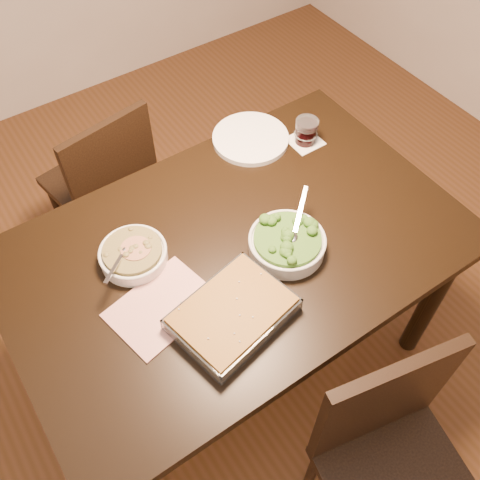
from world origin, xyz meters
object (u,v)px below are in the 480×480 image
Objects in this scene: chair_near at (392,455)px; wine_tumbler at (306,131)px; dinner_plate at (251,138)px; baking_dish at (233,314)px; stew_bowl at (133,254)px; table at (236,262)px; broccoli_bowl at (287,243)px; chair_far at (105,180)px.

wine_tumbler is at bearing 78.54° from chair_near.
wine_tumbler is 0.33× the size of dinner_plate.
stew_bowl is at bearing 100.02° from baking_dish.
baking_dish is at bearing -128.84° from dinner_plate.
table is at bearing -23.86° from stew_bowl.
table is 3.92× the size of baking_dish.
wine_tumbler is at bearing -36.12° from dinner_plate.
stew_bowl is 0.36m from baking_dish.
wine_tumbler reaches higher than broccoli_bowl.
broccoli_bowl is at bearing -135.13° from wine_tumbler.
stew_bowl is at bearing 156.14° from table.
table is at bearing 42.52° from baking_dish.
chair_near reaches higher than stew_bowl.
table is at bearing -130.32° from dinner_plate.
chair_near reaches higher than table.
dinner_plate is 0.34× the size of chair_far.
dinner_plate reaches higher than table.
table is 0.29m from baking_dish.
chair_near is 1.06× the size of chair_far.
stew_bowl reaches higher than chair_far.
chair_far is at bearing 137.36° from dinner_plate.
broccoli_bowl reaches higher than chair_far.
wine_tumbler is at bearing 27.84° from table.
dinner_plate is 0.68m from chair_far.
wine_tumbler is 0.87m from chair_far.
broccoli_bowl is at bearing 96.64° from chair_far.
wine_tumbler is (0.62, 0.45, 0.02)m from baking_dish.
broccoli_bowl is at bearing -112.31° from dinner_plate.
broccoli_bowl is at bearing 96.19° from chair_near.
table is at bearing 139.29° from broccoli_bowl.
chair_far is (-0.44, 0.41, -0.31)m from dinner_plate.
stew_bowl is at bearing -170.88° from wine_tumbler.
wine_tumbler is 1.08m from chair_near.
dinner_plate is at bearing 88.61° from chair_near.
table is 0.20m from broccoli_bowl.
chair_near is (0.21, -0.49, -0.30)m from baking_dish.
baking_dish is 0.44× the size of chair_far.
stew_bowl is 2.23× the size of wine_tumbler.
table is 5.12× the size of dinner_plate.
chair_far is (-0.20, 1.47, -0.03)m from chair_near.
chair_near is at bearing -85.23° from table.
baking_dish is at bearing 79.47° from chair_far.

